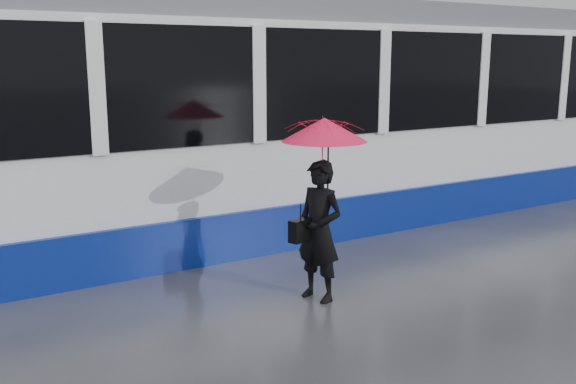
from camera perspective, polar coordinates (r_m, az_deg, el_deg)
ground at (r=6.90m, az=-5.09°, el=-9.71°), size 90.00×90.00×0.00m
rails at (r=9.09m, az=-12.20°, el=-4.54°), size 34.00×1.51×0.02m
tram at (r=9.41m, az=-3.57°, el=6.36°), size 26.00×2.56×3.35m
woman at (r=6.74m, az=2.79°, el=-3.49°), size 0.51×0.63×1.50m
umbrella at (r=6.59m, az=3.23°, el=4.08°), size 1.10×1.10×1.01m
handbag at (r=6.63m, az=1.12°, el=-3.41°), size 0.29×0.19×0.41m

